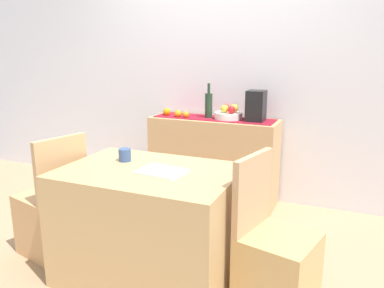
{
  "coord_description": "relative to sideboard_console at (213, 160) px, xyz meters",
  "views": [
    {
      "loc": [
        1.25,
        -2.51,
        1.48
      ],
      "look_at": [
        0.02,
        0.36,
        0.71
      ],
      "focal_mm": 36.08,
      "sensor_mm": 36.0,
      "label": 1
    }
  ],
  "objects": [
    {
      "name": "ground_plane",
      "position": [
        -0.02,
        -0.92,
        -0.43
      ],
      "size": [
        6.4,
        6.4,
        0.02
      ],
      "primitive_type": "cube",
      "color": "tan",
      "rests_on": "ground"
    },
    {
      "name": "room_wall_rear",
      "position": [
        -0.02,
        0.26,
        0.93
      ],
      "size": [
        6.4,
        0.06,
        2.7
      ],
      "primitive_type": "cube",
      "color": "silver",
      "rests_on": "ground"
    },
    {
      "name": "sideboard_console",
      "position": [
        0.0,
        0.0,
        0.0
      ],
      "size": [
        1.23,
        0.42,
        0.83
      ],
      "primitive_type": "cube",
      "color": "tan",
      "rests_on": "ground"
    },
    {
      "name": "table_runner",
      "position": [
        0.0,
        0.0,
        0.42
      ],
      "size": [
        1.16,
        0.32,
        0.01
      ],
      "primitive_type": "cube",
      "color": "maroon",
      "rests_on": "sideboard_console"
    },
    {
      "name": "fruit_bowl",
      "position": [
        0.14,
        0.0,
        0.45
      ],
      "size": [
        0.26,
        0.26,
        0.06
      ],
      "primitive_type": "cylinder",
      "color": "white",
      "rests_on": "table_runner"
    },
    {
      "name": "apple_upper",
      "position": [
        0.12,
        -0.04,
        0.52
      ],
      "size": [
        0.08,
        0.08,
        0.08
      ],
      "primitive_type": "sphere",
      "color": "gold",
      "rests_on": "fruit_bowl"
    },
    {
      "name": "apple_front",
      "position": [
        0.19,
        0.01,
        0.52
      ],
      "size": [
        0.08,
        0.08,
        0.08
      ],
      "primitive_type": "sphere",
      "color": "gold",
      "rests_on": "fruit_bowl"
    },
    {
      "name": "apple_right",
      "position": [
        0.1,
        0.06,
        0.52
      ],
      "size": [
        0.07,
        0.07,
        0.07
      ],
      "primitive_type": "sphere",
      "color": "#AC3C2C",
      "rests_on": "fruit_bowl"
    },
    {
      "name": "apple_rear",
      "position": [
        0.17,
        0.08,
        0.52
      ],
      "size": [
        0.07,
        0.07,
        0.07
      ],
      "primitive_type": "sphere",
      "color": "red",
      "rests_on": "fruit_bowl"
    },
    {
      "name": "apple_center",
      "position": [
        0.19,
        -0.06,
        0.52
      ],
      "size": [
        0.07,
        0.07,
        0.07
      ],
      "primitive_type": "sphere",
      "color": "red",
      "rests_on": "fruit_bowl"
    },
    {
      "name": "wine_bottle",
      "position": [
        -0.06,
        -0.0,
        0.54
      ],
      "size": [
        0.07,
        0.07,
        0.33
      ],
      "color": "#223B27",
      "rests_on": "sideboard_console"
    },
    {
      "name": "coffee_maker",
      "position": [
        0.4,
        0.0,
        0.56
      ],
      "size": [
        0.16,
        0.18,
        0.28
      ],
      "primitive_type": "cube",
      "color": "black",
      "rests_on": "sideboard_console"
    },
    {
      "name": "orange_loose_far",
      "position": [
        -0.26,
        -0.08,
        0.45
      ],
      "size": [
        0.07,
        0.07,
        0.07
      ],
      "primitive_type": "sphere",
      "color": "orange",
      "rests_on": "sideboard_console"
    },
    {
      "name": "orange_loose_near_bowl",
      "position": [
        -0.49,
        -0.03,
        0.46
      ],
      "size": [
        0.08,
        0.08,
        0.08
      ],
      "primitive_type": "sphere",
      "color": "orange",
      "rests_on": "sideboard_console"
    },
    {
      "name": "orange_loose_mid",
      "position": [
        -0.35,
        -0.07,
        0.45
      ],
      "size": [
        0.07,
        0.07,
        0.07
      ],
      "primitive_type": "sphere",
      "color": "orange",
      "rests_on": "sideboard_console"
    },
    {
      "name": "dining_table",
      "position": [
        0.07,
        -1.4,
        -0.05
      ],
      "size": [
        1.11,
        0.77,
        0.74
      ],
      "primitive_type": "cube",
      "color": "tan",
      "rests_on": "ground"
    },
    {
      "name": "open_book",
      "position": [
        0.17,
        -1.43,
        0.33
      ],
      "size": [
        0.3,
        0.24,
        0.02
      ],
      "primitive_type": "cube",
      "rotation": [
        0.0,
        0.0,
        -0.1
      ],
      "color": "white",
      "rests_on": "dining_table"
    },
    {
      "name": "coffee_cup",
      "position": [
        -0.17,
        -1.29,
        0.37
      ],
      "size": [
        0.08,
        0.08,
        0.09
      ],
      "primitive_type": "cylinder",
      "color": "#365287",
      "rests_on": "dining_table"
    },
    {
      "name": "chair_near_window",
      "position": [
        -0.75,
        -1.41,
        -0.15
      ],
      "size": [
        0.49,
        0.49,
        0.9
      ],
      "color": "tan",
      "rests_on": "ground"
    },
    {
      "name": "chair_by_corner",
      "position": [
        0.89,
        -1.4,
        -0.15
      ],
      "size": [
        0.48,
        0.48,
        0.9
      ],
      "color": "tan",
      "rests_on": "ground"
    }
  ]
}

